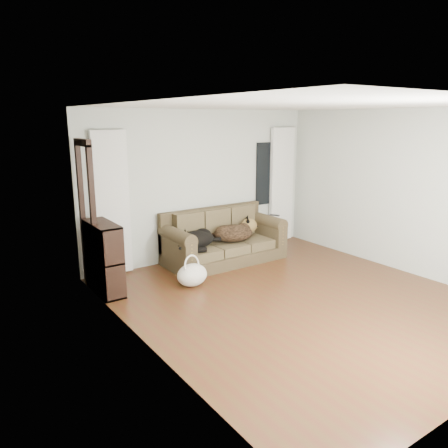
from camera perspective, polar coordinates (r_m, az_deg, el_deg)
floor at (r=6.20m, az=9.76°, el=-9.73°), size 5.00×5.00×0.00m
ceiling at (r=5.71m, az=10.83°, el=15.01°), size 5.00×5.00×0.00m
wall_back at (r=7.76m, az=-2.84°, el=5.15°), size 4.50×0.04×2.60m
wall_left at (r=4.55m, az=-10.33°, el=-1.05°), size 0.04×5.00×2.60m
wall_right at (r=7.56m, az=22.53°, el=3.90°), size 0.04×5.00×2.60m
curtain_left at (r=6.98m, az=-14.42°, el=2.55°), size 0.55×0.08×2.25m
curtain_right at (r=8.80m, az=7.51°, el=5.06°), size 0.55×0.08×2.25m
window_pane at (r=8.57m, az=5.58°, el=6.57°), size 0.50×0.03×1.20m
door_casing at (r=6.50m, az=-17.35°, el=0.66°), size 0.07×0.60×2.10m
sofa at (r=7.57m, az=0.07°, el=-1.63°), size 2.08×0.90×0.85m
dog_black_lab at (r=7.22m, az=-3.79°, el=-2.16°), size 0.76×0.60×0.29m
dog_shepherd at (r=7.64m, az=1.44°, el=-1.17°), size 0.84×0.68×0.32m
tv_remote at (r=7.99m, az=6.63°, el=1.16°), size 0.13×0.19×0.02m
tote_bag at (r=6.56m, az=-4.19°, el=-6.75°), size 0.48×0.38×0.34m
bookshelf at (r=6.44m, az=-15.39°, el=-4.39°), size 0.37×0.84×1.02m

